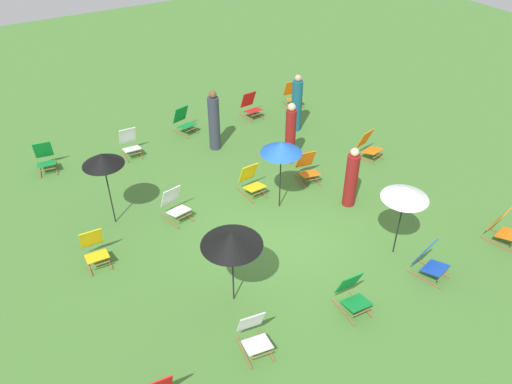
{
  "coord_description": "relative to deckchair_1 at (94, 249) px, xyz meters",
  "views": [
    {
      "loc": [
        -5.09,
        -7.51,
        7.82
      ],
      "look_at": [
        0.0,
        1.2,
        0.5
      ],
      "focal_mm": 35.25,
      "sensor_mm": 36.0,
      "label": 1
    }
  ],
  "objects": [
    {
      "name": "deckchair_10",
      "position": [
        4.08,
        4.46,
        0.0
      ],
      "size": [
        0.66,
        0.86,
        0.83
      ],
      "rotation": [
        0.0,
        0.0,
        0.26
      ],
      "color": "olive",
      "rests_on": "ground"
    },
    {
      "name": "deckchair_14",
      "position": [
        8.34,
        -4.05,
        0.0
      ],
      "size": [
        0.64,
        0.85,
        0.83
      ],
      "rotation": [
        0.0,
        0.0,
        0.24
      ],
      "color": "olive",
      "rests_on": "ground"
    },
    {
      "name": "deckchair_9",
      "position": [
        -0.15,
        4.41,
        0.0
      ],
      "size": [
        0.58,
        0.82,
        0.83
      ],
      "rotation": [
        0.0,
        0.0,
        -0.14
      ],
      "color": "olive",
      "rests_on": "ground"
    },
    {
      "name": "deckchair_7",
      "position": [
        8.12,
        4.35,
        0.0
      ],
      "size": [
        0.56,
        0.81,
        0.83
      ],
      "rotation": [
        0.0,
        0.0,
        -0.11
      ],
      "color": "olive",
      "rests_on": "ground"
    },
    {
      "name": "person_0",
      "position": [
        4.47,
        3.06,
        0.51
      ],
      "size": [
        0.47,
        0.47,
        1.85
      ],
      "rotation": [
        0.0,
        0.0,
        5.6
      ],
      "color": "#333847",
      "rests_on": "ground"
    },
    {
      "name": "deckchair_6",
      "position": [
        5.9,
        0.3,
        0.0
      ],
      "size": [
        0.61,
        0.84,
        0.83
      ],
      "rotation": [
        0.0,
        0.0,
        -0.19
      ],
      "color": "olive",
      "rests_on": "ground"
    },
    {
      "name": "ground_plane",
      "position": [
        4.03,
        -1.32,
        -0.37
      ],
      "size": [
        40.0,
        40.0,
        0.0
      ],
      "primitive_type": "plane",
      "color": "#477A33"
    },
    {
      "name": "deckchair_8",
      "position": [
        8.09,
        0.36,
        0.0
      ],
      "size": [
        0.65,
        0.85,
        0.83
      ],
      "rotation": [
        0.0,
        0.0,
        0.25
      ],
      "color": "olive",
      "rests_on": "ground"
    },
    {
      "name": "deckchair_13",
      "position": [
        6.42,
        4.31,
        0.0
      ],
      "size": [
        0.53,
        0.79,
        0.83
      ],
      "rotation": [
        0.0,
        0.0,
        0.08
      ],
      "color": "olive",
      "rests_on": "ground"
    },
    {
      "name": "person_3",
      "position": [
        7.21,
        2.81,
        0.5
      ],
      "size": [
        0.41,
        0.41,
        1.84
      ],
      "rotation": [
        0.0,
        0.0,
        5.01
      ],
      "color": "#195972",
      "rests_on": "ground"
    },
    {
      "name": "umbrella_3",
      "position": [
        0.78,
        1.15,
        1.43
      ],
      "size": [
        0.95,
        0.95,
        1.95
      ],
      "color": "black",
      "rests_on": "ground"
    },
    {
      "name": "deckchair_4",
      "position": [
        4.26,
        0.51,
        0.0
      ],
      "size": [
        0.52,
        0.79,
        0.83
      ],
      "rotation": [
        0.0,
        0.0,
        0.06
      ],
      "color": "olive",
      "rests_on": "ground"
    },
    {
      "name": "deckchair_3",
      "position": [
        1.86,
        -3.75,
        0.0
      ],
      "size": [
        0.58,
        0.82,
        0.83
      ],
      "rotation": [
        0.0,
        0.0,
        -0.14
      ],
      "color": "olive",
      "rests_on": "ground"
    },
    {
      "name": "person_2",
      "position": [
        5.99,
        1.31,
        0.51
      ],
      "size": [
        0.32,
        0.32,
        1.83
      ],
      "rotation": [
        0.0,
        0.0,
        4.62
      ],
      "color": "maroon",
      "rests_on": "ground"
    },
    {
      "name": "umbrella_1",
      "position": [
        5.91,
        -3.1,
        1.29
      ],
      "size": [
        1.01,
        1.01,
        1.81
      ],
      "color": "black",
      "rests_on": "ground"
    },
    {
      "name": "umbrella_2",
      "position": [
        4.59,
        -0.35,
        1.36
      ],
      "size": [
        1.0,
        1.0,
        1.88
      ],
      "color": "black",
      "rests_on": "ground"
    },
    {
      "name": "umbrella_0",
      "position": [
        2.1,
        -2.51,
        1.27
      ],
      "size": [
        1.2,
        1.2,
        1.8
      ],
      "color": "black",
      "rests_on": "ground"
    },
    {
      "name": "deckchair_5",
      "position": [
        6.05,
        -3.99,
        0.0
      ],
      "size": [
        0.65,
        0.86,
        0.83
      ],
      "rotation": [
        0.0,
        0.0,
        0.25
      ],
      "color": "olive",
      "rests_on": "ground"
    },
    {
      "name": "person_1",
      "position": [
        6.16,
        -1.16,
        0.41
      ],
      "size": [
        0.44,
        0.44,
        1.66
      ],
      "rotation": [
        0.0,
        0.0,
        1.01
      ],
      "color": "maroon",
      "rests_on": "ground"
    },
    {
      "name": "deckchair_1",
      "position": [
        0.0,
        0.0,
        0.0
      ],
      "size": [
        0.51,
        0.78,
        0.83
      ],
      "rotation": [
        0.0,
        0.0,
        -0.04
      ],
      "color": "olive",
      "rests_on": "ground"
    },
    {
      "name": "deckchair_12",
      "position": [
        2.16,
        3.98,
        0.0
      ],
      "size": [
        0.51,
        0.78,
        0.83
      ],
      "rotation": [
        0.0,
        0.0,
        -0.05
      ],
      "color": "olive",
      "rests_on": "ground"
    },
    {
      "name": "deckchair_2",
      "position": [
        4.03,
        -3.89,
        0.0
      ],
      "size": [
        0.52,
        0.78,
        0.83
      ],
      "rotation": [
        0.0,
        0.0,
        -0.05
      ],
      "color": "olive",
      "rests_on": "ground"
    },
    {
      "name": "deckchair_11",
      "position": [
        2.14,
        0.58,
        0.0
      ],
      "size": [
        0.62,
        0.84,
        0.83
      ],
      "rotation": [
        0.0,
        0.0,
        0.2
      ],
      "color": "olive",
      "rests_on": "ground"
    }
  ]
}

